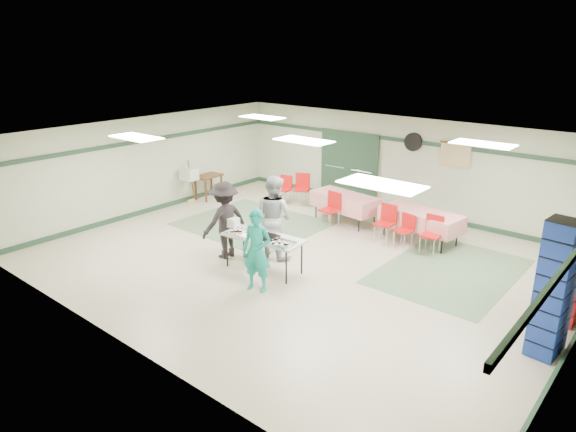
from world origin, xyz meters
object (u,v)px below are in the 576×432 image
Objects in this scene: chair_d at (332,206)px; crate_stack_red at (568,286)px; serving_table at (263,239)px; dining_table_b at (345,201)px; volunteer_grey at (274,217)px; chair_b at (387,219)px; dining_table_a at (421,218)px; chair_a at (406,227)px; crate_stack_blue_b at (554,301)px; broom at (191,181)px; crate_stack_blue_a at (553,290)px; printer_table at (208,179)px; volunteer_dark at (225,220)px; volunteer_teal at (257,251)px; chair_loose_a at (302,186)px; office_printer at (189,174)px; chair_c at (433,231)px; chair_loose_b at (285,186)px.

crate_stack_red reaches higher than chair_d.
serving_table is 3.73m from dining_table_b.
volunteer_grey reaches higher than chair_b.
dining_table_a is 2.56× the size of chair_a.
volunteer_grey is 1.14× the size of crate_stack_blue_b.
broom is (-6.72, -1.48, 0.11)m from dining_table_a.
crate_stack_blue_a is 2.56× the size of printer_table.
printer_table is at bearing -177.05° from chair_b.
crate_stack_blue_b is at bearing -29.62° from chair_b.
volunteer_dark is 1.06× the size of crate_stack_blue_b.
printer_table is (-4.53, 2.09, -0.31)m from volunteer_grey.
printer_table is at bearing 143.90° from serving_table.
volunteer_grey reaches higher than dining_table_b.
volunteer_teal is at bearing -61.70° from serving_table.
chair_loose_a is 3.36m from office_printer.
dining_table_a is 6.69m from printer_table.
office_printer is (-10.30, 1.64, -0.19)m from crate_stack_blue_a.
chair_c is (2.67, 2.42, -0.39)m from volunteer_grey.
broom reaches higher than office_printer.
chair_a is 6.64m from office_printer.
broom is at bearing -173.79° from chair_c.
chair_b is 3.58m from chair_loose_a.
crate_stack_blue_a is at bearing 178.39° from volunteer_grey.
chair_b is 1.09× the size of chair_loose_b.
serving_table is 5.30m from office_printer.
office_printer is at bearing -93.59° from printer_table.
chair_loose_a is 8.09m from crate_stack_red.
serving_table is 1.06× the size of volunteer_dark.
chair_loose_b is 0.64× the size of broom.
office_printer reaches higher than dining_table_a.
broom is at bearing -151.40° from chair_loose_b.
broom is at bearing -162.45° from chair_a.
serving_table is 4.18× the size of office_printer.
office_printer is (-10.30, 1.36, 0.09)m from crate_stack_blue_b.
broom is at bearing -163.37° from chair_d.
crate_stack_blue_a reaches higher than crate_stack_blue_b.
crate_stack_red is at bearing -10.71° from dining_table_b.
volunteer_teal reaches higher than dining_table_a.
chair_c is (3.49, 3.14, -0.32)m from volunteer_dark.
crate_stack_blue_a is (4.28, -2.70, 0.55)m from chair_b.
volunteer_teal is 0.99× the size of crate_stack_blue_b.
chair_a is at bearing 159.44° from crate_stack_red.
serving_table is 3.56m from chair_a.
chair_b is 0.98× the size of chair_loose_a.
dining_table_b is 1.68m from chair_b.
volunteer_grey is 2.45m from chair_d.
office_printer is (-4.41, -1.06, 0.35)m from chair_d.
office_printer is at bearing -161.18° from chair_a.
printer_table is at bearing -160.72° from dining_table_b.
chair_c is at bearing 0.43° from office_printer.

